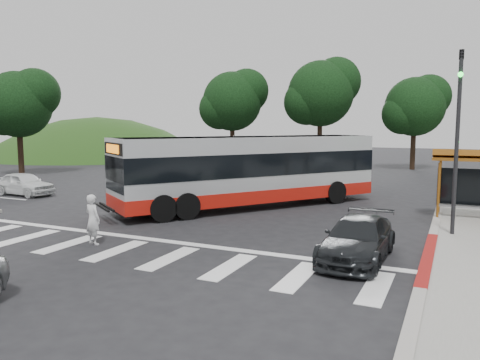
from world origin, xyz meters
The scene contains 15 objects.
ground centered at (0.00, 0.00, 0.00)m, with size 140.00×140.00×0.00m, color black.
curb_east centered at (9.00, 8.00, 0.07)m, with size 0.30×40.00×0.15m, color #9E9991.
curb_east_red centered at (9.00, -2.00, 0.08)m, with size 0.32×6.00×0.15m, color maroon.
hillside_nw centered at (-32.00, 30.00, 0.00)m, with size 44.00×44.00×10.00m, color #1D4315.
crosswalk_ladder centered at (0.00, -5.00, 0.01)m, with size 18.00×2.60×0.01m, color silver.
traffic_signal_ne_tall centered at (9.60, 1.49, 3.88)m, with size 0.18×0.37×6.50m.
traffic_signal_ne_short centered at (9.60, 8.49, 2.48)m, with size 0.18×0.37×4.00m.
tree_north_a centered at (-1.92, 26.07, 6.92)m, with size 6.60×6.15×10.17m.
tree_north_b centered at (6.07, 28.06, 5.66)m, with size 5.72×5.33×8.43m.
tree_north_c centered at (-9.92, 24.06, 6.29)m, with size 6.16×5.74×9.30m.
tree_west_a centered at (-21.93, 10.06, 5.66)m, with size 5.72×5.33×8.43m.
transit_bus centered at (0.61, 4.18, 1.70)m, with size 2.86×13.18×3.41m, color #B8BBBD, non-canonical shape.
pedestrian centered at (-1.21, -4.67, 0.84)m, with size 0.61×0.40×1.69m, color silver.
dark_sedan centered at (7.10, -2.74, 0.62)m, with size 1.74×4.28×1.24m, color black.
west_car_white centered at (-12.56, 2.23, 0.65)m, with size 1.54×3.84×1.31m, color white.
Camera 1 is at (9.64, -16.39, 3.94)m, focal length 35.00 mm.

